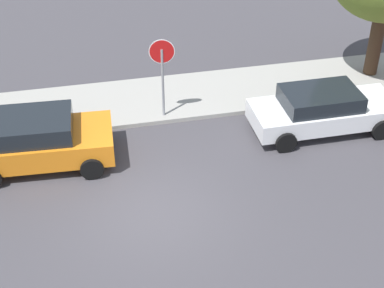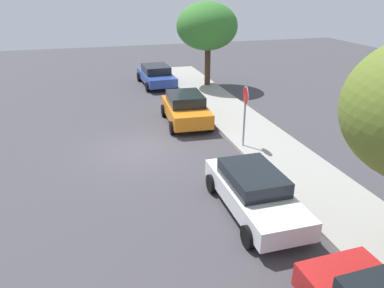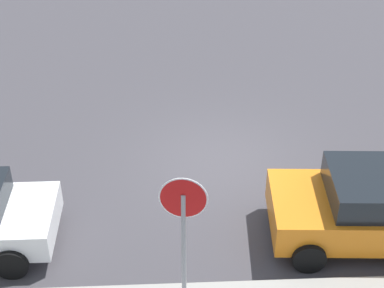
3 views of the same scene
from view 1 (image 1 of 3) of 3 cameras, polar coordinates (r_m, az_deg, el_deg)
The scene contains 5 objects.
ground_plane at distance 15.19m, azimuth -3.65°, elevation -6.63°, with size 60.00×60.00×0.00m, color #423F44.
sidewalk_curb at distance 19.54m, azimuth -6.30°, elevation 4.01°, with size 32.00×2.87×0.14m, color #9E9B93.
stop_sign at distance 17.80m, azimuth -2.90°, elevation 7.60°, with size 0.78×0.13×2.74m.
parked_car_orange at distance 16.90m, azimuth -14.60°, elevation 0.41°, with size 4.09×2.29×1.52m.
parked_car_white at distance 18.27m, azimuth 12.59°, elevation 3.29°, with size 4.47×1.95×1.37m.
Camera 1 is at (-1.50, -11.25, 10.10)m, focal length 55.00 mm.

